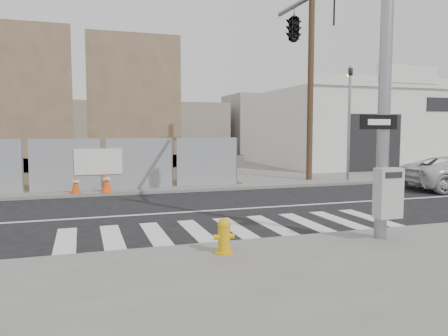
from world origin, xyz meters
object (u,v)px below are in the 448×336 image
object	(u,v)px
traffic_cone_c	(76,184)
traffic_cone_d	(107,182)
signal_pole	(318,43)
fire_hydrant	(224,236)
auto_shop	(353,128)

from	to	relation	value
traffic_cone_c	traffic_cone_d	bearing A→B (deg)	0.00
signal_pole	traffic_cone_d	world-z (taller)	signal_pole
fire_hydrant	traffic_cone_c	bearing A→B (deg)	123.97
fire_hydrant	traffic_cone_c	xyz separation A→B (m)	(-2.77, 9.08, 0.01)
traffic_cone_c	fire_hydrant	bearing A→B (deg)	-73.05
traffic_cone_c	traffic_cone_d	distance (m)	1.10
auto_shop	traffic_cone_d	world-z (taller)	auto_shop
fire_hydrant	signal_pole	bearing A→B (deg)	55.22
signal_pole	fire_hydrant	bearing A→B (deg)	-141.80
traffic_cone_d	signal_pole	bearing A→B (deg)	-50.06
signal_pole	auto_shop	size ratio (longest dim) A/B	0.58
auto_shop	fire_hydrant	world-z (taller)	auto_shop
traffic_cone_d	traffic_cone_c	bearing A→B (deg)	180.00
auto_shop	fire_hydrant	bearing A→B (deg)	-130.23
fire_hydrant	traffic_cone_c	size ratio (longest dim) A/B	0.97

